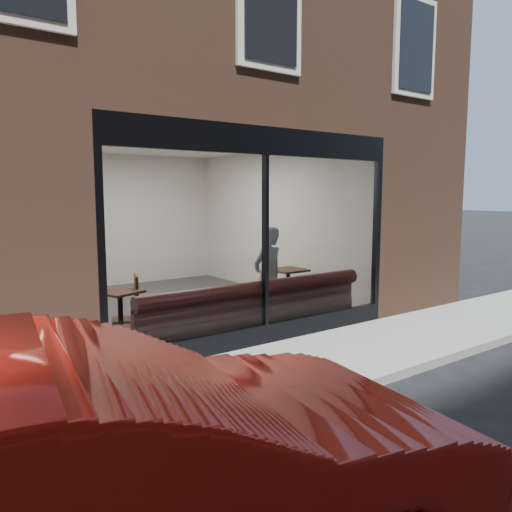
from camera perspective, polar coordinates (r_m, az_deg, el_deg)
ground at (r=6.22m, az=12.85°, el=-14.22°), size 120.00×120.00×0.00m
sidewalk_near at (r=6.87m, az=6.44°, el=-11.94°), size 40.00×2.00×0.01m
kerb_near at (r=6.16m, az=13.23°, el=-13.82°), size 40.00×0.10×0.12m
host_building_pier_right at (r=14.34m, az=-1.28°, el=4.54°), size 2.50×12.00×3.20m
host_building_backfill at (r=15.43m, az=-19.42°, el=4.32°), size 5.00×6.00×3.20m
cafe_floor at (r=10.07m, az=-9.16°, el=-5.74°), size 6.00×6.00×0.00m
cafe_ceiling at (r=9.86m, az=-9.53°, el=12.53°), size 6.00×6.00×0.00m
cafe_wall_back at (r=12.58m, az=-15.48°, el=3.93°), size 5.00×0.00×5.00m
cafe_wall_left at (r=9.01m, az=-23.65°, el=2.42°), size 0.00×6.00×6.00m
cafe_wall_right at (r=11.18m, az=2.17°, el=3.81°), size 0.00×6.00×6.00m
storefront_kick at (r=7.60m, az=1.05°, el=-8.88°), size 5.00×0.10×0.30m
storefront_header at (r=7.34m, az=1.10°, el=13.03°), size 5.00×0.10×0.40m
storefront_mullion at (r=7.33m, az=1.07°, el=1.69°), size 0.06×0.10×2.50m
storefront_glass at (r=7.31m, az=1.21°, el=1.67°), size 4.80×0.00×4.80m
banquette at (r=7.89m, az=-0.72°, el=-7.71°), size 4.00×0.55×0.45m
person at (r=8.32m, az=1.36°, el=-2.51°), size 0.69×0.51×1.71m
cafe_table_left at (r=7.98m, az=-15.30°, el=-4.00°), size 0.71×0.71×0.04m
cafe_table_right at (r=9.93m, az=3.69°, el=-1.61°), size 0.64×0.64×0.04m
cafe_chair_left at (r=8.33m, az=-14.73°, el=-7.03°), size 0.52×0.52×0.04m
wall_poster at (r=8.72m, az=-22.99°, el=2.78°), size 0.02×0.63×0.84m
parked_car at (r=2.85m, az=-20.16°, el=-24.55°), size 4.85×2.24×1.54m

